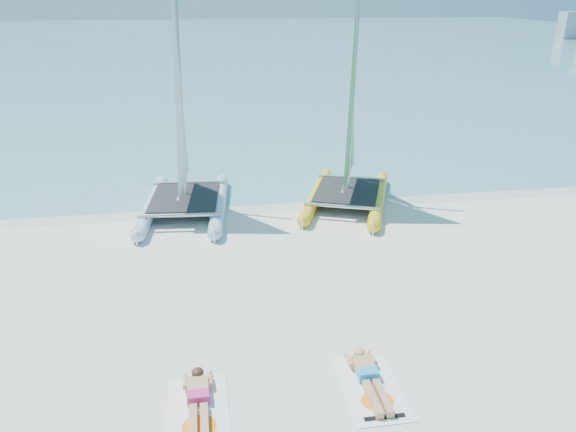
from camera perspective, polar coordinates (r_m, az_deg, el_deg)
name	(u,v)px	position (r m, az deg, el deg)	size (l,w,h in m)	color
ground	(312,286)	(13.42, 2.50, -7.07)	(140.00, 140.00, 0.00)	silver
sea	(214,43)	(74.78, -7.54, 17.02)	(140.00, 115.00, 0.01)	#72B5BF
wet_sand_strip	(279,204)	(18.34, -0.90, 1.27)	(140.00, 1.40, 0.01)	beige
catamaran_blue	(181,144)	(17.51, -10.79, 7.24)	(3.01, 5.49, 7.20)	#A6C4DA
catamaran_yellow	(351,134)	(18.34, 6.40, 8.28)	(4.08, 5.62, 6.94)	yellow
towel_a	(199,412)	(10.00, -9.05, -19.09)	(1.00, 1.85, 0.02)	white
sunbather_a	(198,399)	(10.07, -9.10, -17.91)	(0.37, 1.73, 0.26)	#E0A775
towel_b	(371,388)	(10.45, 8.46, -16.89)	(1.00, 1.85, 0.02)	white
sunbather_b	(368,376)	(10.53, 8.18, -15.79)	(0.37, 1.73, 0.26)	#E0A775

